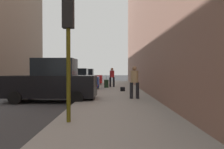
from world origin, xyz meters
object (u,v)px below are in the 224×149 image
object	(u,v)px
parked_red_hatchback	(84,78)
fire_hydrant	(95,85)
traffic_light	(69,31)
pedestrian_in_tan_coat	(135,80)
parked_blue_sedan	(74,80)
pedestrian_in_red_jacket	(112,76)
parked_black_suv	(53,82)
rolling_suitcase	(107,84)
duffel_bag	(123,89)

from	to	relation	value
parked_red_hatchback	fire_hydrant	xyz separation A→B (m)	(1.80, -6.82, -0.35)
traffic_light	pedestrian_in_tan_coat	bearing A→B (deg)	64.93
pedestrian_in_tan_coat	parked_blue_sedan	bearing A→B (deg)	124.65
parked_red_hatchback	pedestrian_in_red_jacket	xyz separation A→B (m)	(3.11, -3.98, 0.26)
parked_black_suv	pedestrian_in_red_jacket	xyz separation A→B (m)	(3.11, 8.11, 0.07)
parked_black_suv	rolling_suitcase	world-z (taller)	parked_black_suv
parked_red_hatchback	fire_hydrant	distance (m)	7.06
parked_blue_sedan	traffic_light	xyz separation A→B (m)	(1.85, -11.42, 1.91)
pedestrian_in_red_jacket	duffel_bag	size ratio (longest dim) A/B	3.89
parked_black_suv	rolling_suitcase	size ratio (longest dim) A/B	4.46
pedestrian_in_tan_coat	duffel_bag	bearing A→B (deg)	95.77
parked_blue_sedan	pedestrian_in_red_jacket	bearing A→B (deg)	29.49
parked_black_suv	fire_hydrant	xyz separation A→B (m)	(1.80, 5.27, -0.54)
parked_blue_sedan	pedestrian_in_tan_coat	size ratio (longest dim) A/B	2.47
parked_red_hatchback	traffic_light	size ratio (longest dim) A/B	1.17
pedestrian_in_red_jacket	rolling_suitcase	size ratio (longest dim) A/B	1.64
fire_hydrant	rolling_suitcase	world-z (taller)	rolling_suitcase
parked_black_suv	traffic_light	world-z (taller)	traffic_light
parked_red_hatchback	duffel_bag	size ratio (longest dim) A/B	9.58
pedestrian_in_tan_coat	rolling_suitcase	bearing A→B (deg)	102.94
fire_hydrant	traffic_light	bearing A→B (deg)	-89.72
pedestrian_in_tan_coat	pedestrian_in_red_jacket	bearing A→B (deg)	98.46
traffic_light	pedestrian_in_tan_coat	world-z (taller)	traffic_light
parked_black_suv	fire_hydrant	bearing A→B (deg)	71.12
parked_red_hatchback	pedestrian_in_red_jacket	bearing A→B (deg)	-52.02
parked_red_hatchback	pedestrian_in_tan_coat	xyz separation A→B (m)	(4.29, -11.95, 0.26)
pedestrian_in_red_jacket	parked_red_hatchback	bearing A→B (deg)	127.98
parked_blue_sedan	traffic_light	size ratio (longest dim) A/B	1.18
traffic_light	rolling_suitcase	xyz separation A→B (m)	(0.76, 12.53, -2.27)
parked_red_hatchback	pedestrian_in_tan_coat	world-z (taller)	pedestrian_in_tan_coat
parked_black_suv	traffic_light	xyz separation A→B (m)	(1.85, -5.07, 1.73)
fire_hydrant	duffel_bag	xyz separation A→B (m)	(2.07, -0.94, -0.21)
fire_hydrant	traffic_light	xyz separation A→B (m)	(0.05, -10.34, 2.26)
fire_hydrant	rolling_suitcase	xyz separation A→B (m)	(0.81, 2.19, -0.01)
pedestrian_in_tan_coat	duffel_bag	size ratio (longest dim) A/B	3.89
rolling_suitcase	duffel_bag	size ratio (longest dim) A/B	2.36
parked_black_suv	pedestrian_in_red_jacket	world-z (taller)	parked_black_suv
parked_red_hatchback	traffic_light	distance (m)	17.37
parked_red_hatchback	duffel_bag	distance (m)	8.69
traffic_light	pedestrian_in_red_jacket	size ratio (longest dim) A/B	2.11
parked_black_suv	pedestrian_in_tan_coat	bearing A→B (deg)	1.95
pedestrian_in_red_jacket	duffel_bag	xyz separation A→B (m)	(0.76, -3.78, -0.81)
parked_black_suv	pedestrian_in_tan_coat	distance (m)	4.30
rolling_suitcase	parked_black_suv	bearing A→B (deg)	-109.29
fire_hydrant	rolling_suitcase	distance (m)	2.33
fire_hydrant	pedestrian_in_red_jacket	size ratio (longest dim) A/B	0.41
pedestrian_in_tan_coat	traffic_light	bearing A→B (deg)	-115.07
parked_blue_sedan	rolling_suitcase	bearing A→B (deg)	22.91
parked_blue_sedan	parked_red_hatchback	distance (m)	5.74
pedestrian_in_red_jacket	pedestrian_in_tan_coat	world-z (taller)	same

